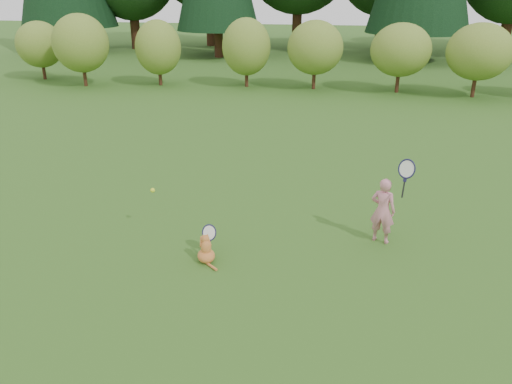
# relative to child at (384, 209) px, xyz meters

# --- Properties ---
(ground) EXTENTS (100.00, 100.00, 0.00)m
(ground) POSITION_rel_child_xyz_m (-2.22, -0.84, -0.56)
(ground) COLOR #2E5517
(ground) RESTS_ON ground
(shrub_row) EXTENTS (28.00, 3.00, 2.80)m
(shrub_row) POSITION_rel_child_xyz_m (-2.22, 12.16, 0.84)
(shrub_row) COLOR olive
(shrub_row) RESTS_ON ground
(child) EXTENTS (0.64, 0.44, 1.60)m
(child) POSITION_rel_child_xyz_m (0.00, 0.00, 0.00)
(child) COLOR #D37E8E
(child) RESTS_ON ground
(cat) EXTENTS (0.44, 0.67, 0.58)m
(cat) POSITION_rel_child_xyz_m (-2.54, -1.15, -0.34)
(cat) COLOR #C27125
(cat) RESTS_ON ground
(tennis_ball) EXTENTS (0.07, 0.07, 0.07)m
(tennis_ball) POSITION_rel_child_xyz_m (-3.65, -0.38, 0.17)
(tennis_ball) COLOR #BCE21A
(tennis_ball) RESTS_ON ground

